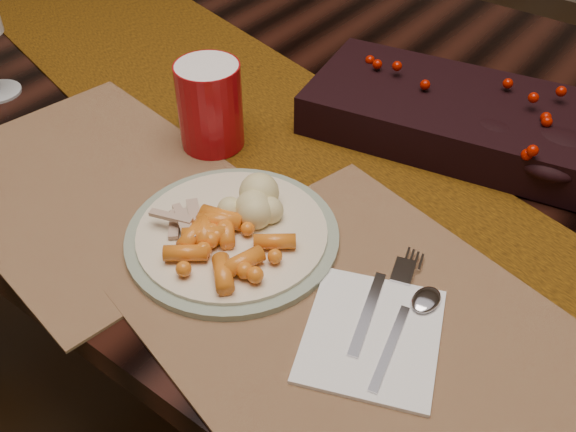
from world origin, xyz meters
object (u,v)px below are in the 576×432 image
Objects in this scene: dining_table at (371,307)px; red_cup at (210,106)px; baby_carrots at (236,243)px; placemat_main at (387,353)px; turkey_shreds at (184,218)px; centerpiece at (452,109)px; dinner_plate at (232,235)px; napkin at (372,335)px; mashed_potatoes at (254,199)px.

red_cup is at bearing -136.07° from dining_table.
placemat_main is at bearing -2.14° from baby_carrots.
dining_table is at bearing 75.54° from turkey_shreds.
placemat_main is at bearing -60.87° from dining_table.
red_cup reaches higher than dining_table.
centerpiece is 5.25× the size of turkey_shreds.
dinner_plate is 0.20m from napkin.
placemat_main is 0.20m from baby_carrots.
centerpiece reaches higher than turkey_shreds.
placemat_main is 6.64× the size of turkey_shreds.
dining_table is at bearing 43.93° from red_cup.
baby_carrots is at bearing -68.80° from mashed_potatoes.
centerpiece is 4.89× the size of mashed_potatoes.
mashed_potatoes reaches higher than dinner_plate.
dining_table is at bearing 133.61° from placemat_main.
red_cup is (-0.18, -0.18, 0.44)m from dining_table.
red_cup reaches higher than napkin.
baby_carrots is at bearing -91.58° from dining_table.
red_cup is at bearing -138.28° from centerpiece.
placemat_main is (0.19, -0.33, 0.38)m from dining_table.
baby_carrots is 1.56× the size of mashed_potatoes.
turkey_shreds is at bearing -111.60° from centerpiece.
red_cup is (-0.15, 0.09, 0.02)m from mashed_potatoes.
turkey_shreds is (-0.05, -0.02, 0.02)m from dinner_plate.
centerpiece is 0.38m from baby_carrots.
turkey_shreds is at bearing -57.85° from red_cup.
red_cup is (-0.37, 0.16, 0.06)m from placemat_main.
red_cup is at bearing 171.05° from placemat_main.
dinner_plate is 3.10× the size of mashed_potatoes.
mashed_potatoes is at bearing -96.86° from dining_table.
placemat_main is 0.23m from mashed_potatoes.
napkin is at bearing -63.33° from dining_table.
placemat_main is at bearing -7.73° from dinner_plate.
napkin reaches higher than placemat_main.
mashed_potatoes is 1.07× the size of turkey_shreds.
dining_table is 0.50m from mashed_potatoes.
turkey_shreds is 0.19m from red_cup.
baby_carrots reaches higher than placemat_main.
turkey_shreds is at bearing -178.68° from baby_carrots.
dinner_plate is at bearing -173.25° from placemat_main.
baby_carrots is 0.07m from mashed_potatoes.
centerpiece reaches higher than napkin.
centerpiece reaches higher than dinner_plate.
centerpiece reaches higher than mashed_potatoes.
dinner_plate is 0.06m from turkey_shreds.
dining_table is at bearing 88.42° from baby_carrots.
baby_carrots is at bearing -100.90° from centerpiece.
placemat_main is at bearing -71.75° from centerpiece.
mashed_potatoes reaches higher than placemat_main.
mashed_potatoes is (-0.02, 0.06, 0.01)m from baby_carrots.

